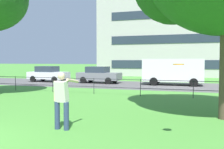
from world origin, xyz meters
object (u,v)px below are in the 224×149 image
object	(u,v)px
car_grey_right	(99,75)
panel_van_far_left	(173,70)
frisbee	(179,64)
car_white_center	(48,74)
person_thrower	(62,99)
apartment_building_background	(203,6)

from	to	relation	value
car_grey_right	panel_van_far_left	xyz separation A→B (m)	(6.79, 0.13, 0.49)
frisbee	car_white_center	distance (m)	20.98
person_thrower	frisbee	bearing A→B (deg)	-3.86
car_white_center	car_grey_right	bearing A→B (deg)	1.98
person_thrower	frisbee	distance (m)	3.58
person_thrower	panel_van_far_left	xyz separation A→B (m)	(1.71, 15.81, 0.34)
car_white_center	apartment_building_background	bearing A→B (deg)	49.79
person_thrower	frisbee	size ratio (longest dim) A/B	4.62
person_thrower	car_grey_right	xyz separation A→B (m)	(-5.08, 15.68, -0.15)
car_white_center	car_grey_right	distance (m)	5.34
car_white_center	car_grey_right	xyz separation A→B (m)	(5.33, 0.18, 0.00)
frisbee	person_thrower	bearing A→B (deg)	176.14
car_white_center	apartment_building_background	distance (m)	24.19
frisbee	apartment_building_background	bearing A→B (deg)	88.89
frisbee	car_white_center	bearing A→B (deg)	131.32
panel_van_far_left	frisbee	bearing A→B (deg)	-83.93
car_white_center	apartment_building_background	xyz separation A→B (m)	(14.47, 17.11, 9.10)
apartment_building_background	car_white_center	bearing A→B (deg)	-130.21
person_thrower	car_grey_right	world-z (taller)	person_thrower
panel_van_far_left	car_grey_right	bearing A→B (deg)	-178.89
apartment_building_background	frisbee	bearing A→B (deg)	-91.11
car_grey_right	frisbee	bearing A→B (deg)	-61.91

